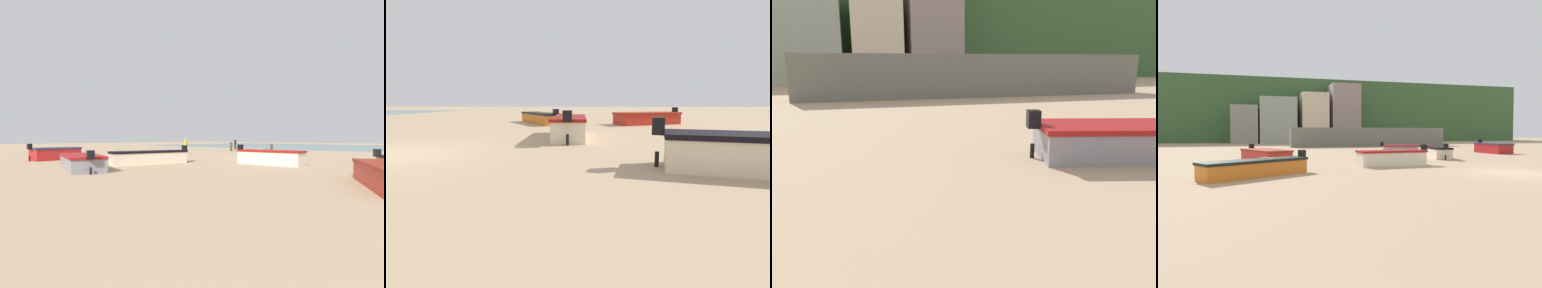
# 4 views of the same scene
# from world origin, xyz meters

# --- Properties ---
(ground_plane) EXTENTS (160.00, 160.00, 0.00)m
(ground_plane) POSITION_xyz_m (0.00, 0.00, 0.00)
(ground_plane) COLOR tan
(tidal_water) EXTENTS (80.00, 36.00, 0.06)m
(tidal_water) POSITION_xyz_m (0.00, -36.00, 0.03)
(tidal_water) COLOR slate
(tidal_water) RESTS_ON ground
(boat_grey_1) EXTENTS (5.01, 2.82, 1.11)m
(boat_grey_1) POSITION_xyz_m (1.32, 14.45, 0.40)
(boat_grey_1) COLOR gray
(boat_grey_1) RESTS_ON ground
(boat_cream_3) EXTENTS (4.43, 1.55, 1.23)m
(boat_cream_3) POSITION_xyz_m (-4.29, 4.84, 0.47)
(boat_cream_3) COLOR beige
(boat_cream_3) RESTS_ON ground
(boat_red_4) EXTENTS (1.90, 3.68, 1.26)m
(boat_red_4) POSITION_xyz_m (9.36, 12.92, 0.48)
(boat_red_4) COLOR #B31E21
(boat_red_4) RESTS_ON ground
(boat_cream_5) EXTENTS (2.32, 5.35, 1.17)m
(boat_cream_5) POSITION_xyz_m (1.42, 9.91, 0.43)
(boat_cream_5) COLOR beige
(boat_cream_5) RESTS_ON ground
(mooring_post_near_water) EXTENTS (0.30, 0.30, 1.14)m
(mooring_post_near_water) POSITION_xyz_m (8.67, -8.34, 0.57)
(mooring_post_near_water) COLOR #4D381F
(mooring_post_near_water) RESTS_ON ground
(mooring_post_mid_beach) EXTENTS (0.25, 0.25, 1.06)m
(mooring_post_mid_beach) POSITION_xyz_m (1.67, -6.06, 0.53)
(mooring_post_mid_beach) COLOR #4C311A
(mooring_post_mid_beach) RESTS_ON ground
(beach_walker_foreground) EXTENTS (0.48, 0.48, 1.62)m
(beach_walker_foreground) POSITION_xyz_m (8.52, -0.12, 0.95)
(beach_walker_foreground) COLOR black
(beach_walker_foreground) RESTS_ON ground
(beach_walker_distant) EXTENTS (0.53, 0.43, 1.62)m
(beach_walker_distant) POSITION_xyz_m (11.94, -13.75, 0.95)
(beach_walker_distant) COLOR black
(beach_walker_distant) RESTS_ON ground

